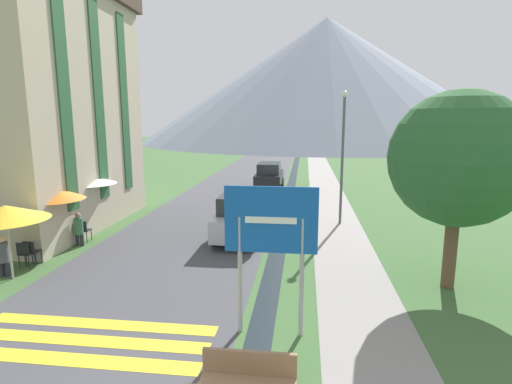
# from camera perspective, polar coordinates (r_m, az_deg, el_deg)

# --- Properties ---
(ground_plane) EXTENTS (160.00, 160.00, 0.00)m
(ground_plane) POSITION_cam_1_polar(r_m,az_deg,el_deg) (24.62, 1.93, -0.67)
(ground_plane) COLOR #3D6033
(road) EXTENTS (6.40, 60.00, 0.01)m
(road) POSITION_cam_1_polar(r_m,az_deg,el_deg) (34.70, -0.74, 2.57)
(road) COLOR #424247
(road) RESTS_ON ground_plane
(footpath) EXTENTS (2.20, 60.00, 0.01)m
(footpath) POSITION_cam_1_polar(r_m,az_deg,el_deg) (34.43, 9.39, 2.37)
(footpath) COLOR gray
(footpath) RESTS_ON ground_plane
(drainage_channel) EXTENTS (0.60, 60.00, 0.00)m
(drainage_channel) POSITION_cam_1_polar(r_m,az_deg,el_deg) (34.41, 5.39, 2.46)
(drainage_channel) COLOR black
(drainage_channel) RESTS_ON ground_plane
(crosswalk_marking) EXTENTS (5.44, 1.84, 0.01)m
(crosswalk_marking) POSITION_cam_1_polar(r_m,az_deg,el_deg) (9.89, -23.09, -18.91)
(crosswalk_marking) COLOR yellow
(crosswalk_marking) RESTS_ON ground_plane
(mountain_distant) EXTENTS (77.01, 77.01, 25.45)m
(mountain_distant) POSITION_cam_1_polar(r_m,az_deg,el_deg) (88.87, 9.89, 15.40)
(mountain_distant) COLOR gray
(mountain_distant) RESTS_ON ground_plane
(hotel_building) EXTENTS (6.34, 9.25, 10.83)m
(hotel_building) POSITION_cam_1_polar(r_m,az_deg,el_deg) (19.79, -29.32, 12.37)
(hotel_building) COLOR #BCAD93
(hotel_building) RESTS_ON ground_plane
(road_sign) EXTENTS (1.99, 0.11, 3.33)m
(road_sign) POSITION_cam_1_polar(r_m,az_deg,el_deg) (8.56, 2.12, -6.21)
(road_sign) COLOR #9E9EA3
(road_sign) RESTS_ON ground_plane
(parked_car_near) EXTENTS (1.77, 4.38, 1.82)m
(parked_car_near) POSITION_cam_1_polar(r_m,az_deg,el_deg) (16.08, -2.19, -3.30)
(parked_car_near) COLOR #B2B2B7
(parked_car_near) RESTS_ON ground_plane
(parked_car_far) EXTENTS (1.80, 4.20, 1.82)m
(parked_car_far) POSITION_cam_1_polar(r_m,az_deg,el_deg) (27.09, 1.92, 2.30)
(parked_car_far) COLOR black
(parked_car_far) RESTS_ON ground_plane
(cafe_chair_far_left) EXTENTS (0.40, 0.40, 0.85)m
(cafe_chair_far_left) POSITION_cam_1_polar(r_m,az_deg,el_deg) (16.89, -23.44, -4.89)
(cafe_chair_far_left) COLOR #232328
(cafe_chair_far_left) RESTS_ON ground_plane
(cafe_chair_near_right) EXTENTS (0.40, 0.40, 0.85)m
(cafe_chair_near_right) POSITION_cam_1_polar(r_m,az_deg,el_deg) (14.95, -29.46, -7.32)
(cafe_chair_near_right) COLOR #232328
(cafe_chair_near_right) RESTS_ON ground_plane
(cafe_chair_near_left) EXTENTS (0.40, 0.40, 0.85)m
(cafe_chair_near_left) POSITION_cam_1_polar(r_m,az_deg,el_deg) (14.90, -30.12, -7.44)
(cafe_chair_near_left) COLOR #232328
(cafe_chair_near_left) RESTS_ON ground_plane
(cafe_umbrella_front_yellow) EXTENTS (2.39, 2.39, 2.25)m
(cafe_umbrella_front_yellow) POSITION_cam_1_polar(r_m,az_deg,el_deg) (13.72, -32.17, -2.52)
(cafe_umbrella_front_yellow) COLOR #B7B2A8
(cafe_umbrella_front_yellow) RESTS_ON ground_plane
(cafe_umbrella_middle_orange) EXTENTS (2.12, 2.12, 2.31)m
(cafe_umbrella_middle_orange) POSITION_cam_1_polar(r_m,az_deg,el_deg) (16.07, -26.86, -0.17)
(cafe_umbrella_middle_orange) COLOR #B7B2A8
(cafe_umbrella_middle_orange) RESTS_ON ground_plane
(cafe_umbrella_rear_white) EXTENTS (2.21, 2.21, 2.38)m
(cafe_umbrella_rear_white) POSITION_cam_1_polar(r_m,az_deg,el_deg) (18.23, -22.70, 1.63)
(cafe_umbrella_rear_white) COLOR #B7B2A8
(cafe_umbrella_rear_white) RESTS_ON ground_plane
(person_seated_far) EXTENTS (0.32, 0.32, 1.28)m
(person_seated_far) POSITION_cam_1_polar(r_m,az_deg,el_deg) (14.35, -32.43, -7.50)
(person_seated_far) COLOR #282833
(person_seated_far) RESTS_ON ground_plane
(person_standing_terrace) EXTENTS (0.32, 0.32, 1.73)m
(person_standing_terrace) POSITION_cam_1_polar(r_m,az_deg,el_deg) (15.66, -29.24, -4.66)
(person_standing_terrace) COLOR #282833
(person_standing_terrace) RESTS_ON ground_plane
(person_seated_near) EXTENTS (0.32, 0.32, 1.29)m
(person_seated_near) POSITION_cam_1_polar(r_m,az_deg,el_deg) (16.40, -24.00, -4.67)
(person_seated_near) COLOR #282833
(person_seated_near) RESTS_ON ground_plane
(streetlamp) EXTENTS (0.28, 0.28, 5.92)m
(streetlamp) POSITION_cam_1_polar(r_m,az_deg,el_deg) (18.24, 12.29, 6.19)
(streetlamp) COLOR #515156
(streetlamp) RESTS_ON ground_plane
(tree_by_path) EXTENTS (3.70, 3.70, 5.52)m
(tree_by_path) POSITION_cam_1_polar(r_m,az_deg,el_deg) (12.07, 26.96, 4.22)
(tree_by_path) COLOR brown
(tree_by_path) RESTS_ON ground_plane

